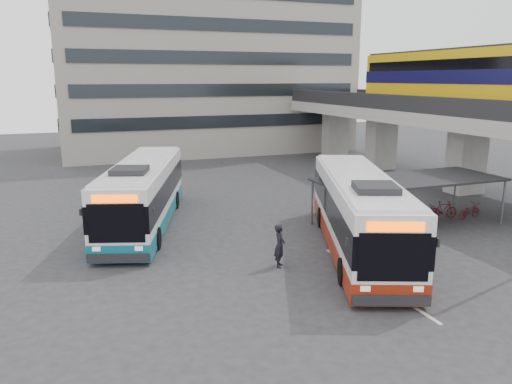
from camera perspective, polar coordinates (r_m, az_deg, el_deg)
name	(u,v)px	position (r m, az deg, el deg)	size (l,w,h in m)	color
ground	(285,263)	(21.59, 3.30, -8.10)	(120.00, 120.00, 0.00)	#28282B
viaduct	(448,100)	(38.22, 21.07, 9.81)	(8.00, 32.00, 9.68)	gray
bike_shelter	(408,200)	(27.90, 16.95, -0.88)	(10.00, 4.00, 2.54)	#595B60
office_block	(202,32)	(56.44, -6.19, 17.67)	(30.00, 15.00, 25.00)	gray
road_markings	(374,281)	(20.30, 13.37, -9.84)	(0.15, 7.60, 0.01)	beige
bus_main	(359,213)	(23.14, 11.64, -2.37)	(7.21, 12.78, 3.75)	white
bus_teal	(144,194)	(27.17, -12.72, -0.22)	(6.46, 12.67, 3.68)	white
pedestrian	(280,246)	(20.89, 2.71, -6.14)	(0.67, 0.44, 1.85)	black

